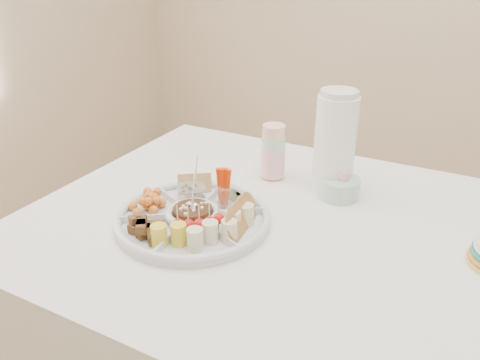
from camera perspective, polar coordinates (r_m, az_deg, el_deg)
The scene contains 12 objects.
dining_table at distance 1.40m, azimuth 9.35°, elevation -19.68°, with size 1.52×1.02×0.76m, color white.
party_tray at distance 1.17m, azimuth -5.76°, elevation -4.36°, with size 0.38×0.38×0.04m, color silver.
bean_dip at distance 1.17m, azimuth -5.78°, elevation -4.04°, with size 0.10×0.10×0.04m, color black.
tortillas at distance 1.11m, azimuth 0.14°, elevation -4.71°, with size 0.11×0.11×0.07m, color #AC7344, non-canonical shape.
carrot_cucumber at distance 1.22m, azimuth -0.67°, elevation -0.82°, with size 0.11×0.11×0.10m, color #E53905, non-canonical shape.
pita_raisins at distance 1.28m, azimuth -6.04°, elevation -0.62°, with size 0.11×0.11×0.06m, color #D6B452, non-canonical shape.
cherries at distance 1.23m, azimuth -11.18°, elevation -2.59°, with size 0.10×0.10×0.04m, color orange, non-canonical shape.
granola_chunks at distance 1.11m, azimuth -11.47°, elevation -5.75°, with size 0.10×0.10×0.04m, color brown, non-canonical shape.
banana_tomato at distance 1.04m, azimuth -5.55°, elevation -6.19°, with size 0.12×0.12×0.10m, color #ECE285, non-canonical shape.
cup_stack at distance 1.38m, azimuth 4.10°, elevation 4.11°, with size 0.07×0.07×0.20m, color #CCEDC0.
thermos at distance 1.31m, azimuth 11.51°, elevation 4.67°, with size 0.11×0.11×0.30m, color white.
flower_bowl at distance 1.31m, azimuth 12.05°, elevation -0.38°, with size 0.11×0.11×0.08m, color #8BC8A2.
Camera 1 is at (0.26, -0.95, 1.37)m, focal length 35.00 mm.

